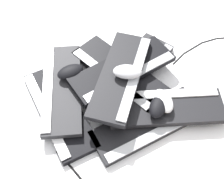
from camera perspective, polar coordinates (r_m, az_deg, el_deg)
ground_plane at (r=1.32m, az=-1.97°, el=0.88°), size 3.20×3.20×0.00m
keyboard_0 at (r=1.35m, az=3.93°, el=3.47°), size 0.46×0.26×0.03m
keyboard_1 at (r=1.25m, az=-9.69°, el=-3.78°), size 0.40×0.43×0.03m
keyboard_2 at (r=1.21m, az=6.61°, el=-6.41°), size 0.44×0.39×0.03m
keyboard_3 at (r=1.30m, az=1.34°, el=3.12°), size 0.30×0.46×0.03m
keyboard_4 at (r=1.27m, az=-9.24°, el=0.27°), size 0.46×0.33×0.03m
keyboard_5 at (r=1.22m, az=9.90°, el=-3.22°), size 0.33×0.46×0.03m
keyboard_6 at (r=1.28m, az=2.03°, el=3.65°), size 0.45×0.37×0.03m
keyboard_7 at (r=1.22m, az=1.70°, el=2.57°), size 0.45×0.20×0.03m
mouse_0 at (r=1.27m, az=-7.63°, el=3.24°), size 0.13×0.12×0.04m
mouse_1 at (r=1.18m, az=2.84°, el=3.27°), size 0.10×0.13×0.04m
mouse_2 at (r=1.18m, az=8.57°, el=-2.98°), size 0.11×0.07×0.04m
mouse_3 at (r=1.19m, az=9.36°, el=-2.04°), size 0.13×0.12×0.04m
cable_1 at (r=1.51m, az=19.26°, el=6.30°), size 0.27×0.39×0.01m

